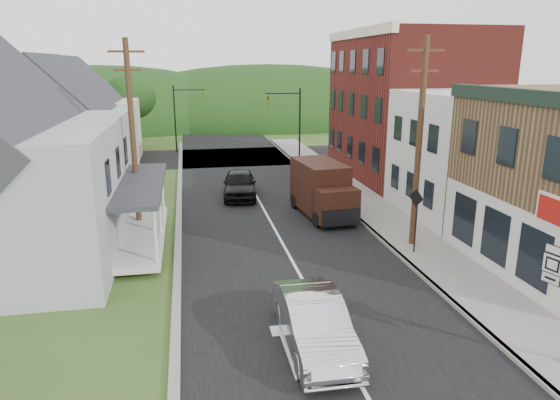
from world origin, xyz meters
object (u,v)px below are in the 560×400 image
dark_sedan (240,184)px  delivery_van (322,190)px  silver_sedan (314,324)px  warning_sign (416,212)px

dark_sedan → delivery_van: bearing=-44.5°
silver_sedan → dark_sedan: bearing=91.3°
silver_sedan → warning_sign: 8.64m
silver_sedan → dark_sedan: dark_sedan is taller
dark_sedan → warning_sign: (6.21, -10.94, 1.10)m
silver_sedan → delivery_van: bearing=74.1°
dark_sedan → warning_sign: bearing=-54.4°
silver_sedan → dark_sedan: size_ratio=0.98×
silver_sedan → warning_sign: (5.93, 6.17, 1.15)m
warning_sign → dark_sedan: bearing=96.5°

